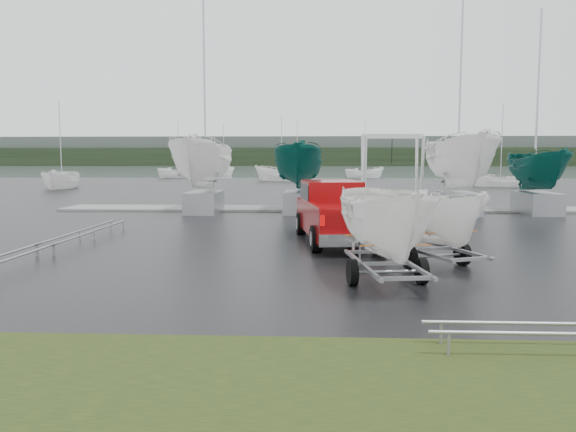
% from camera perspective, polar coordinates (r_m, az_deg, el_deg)
% --- Properties ---
extents(ground_plane, '(120.00, 120.00, 0.00)m').
position_cam_1_polar(ground_plane, '(18.03, 6.41, -3.22)').
color(ground_plane, black).
rests_on(ground_plane, ground).
extents(lake, '(300.00, 300.00, 0.00)m').
position_cam_1_polar(lake, '(117.80, 3.33, 4.59)').
color(lake, slate).
rests_on(lake, ground).
extents(grass_verge, '(40.00, 40.00, 0.00)m').
position_cam_1_polar(grass_verge, '(7.44, 12.01, -16.87)').
color(grass_verge, black).
rests_on(grass_verge, ground).
extents(dock, '(30.00, 3.00, 0.12)m').
position_cam_1_polar(dock, '(30.91, 4.89, 0.73)').
color(dock, gray).
rests_on(dock, ground).
extents(treeline, '(300.00, 8.00, 6.00)m').
position_cam_1_polar(treeline, '(187.77, 3.13, 6.03)').
color(treeline, black).
rests_on(treeline, ground).
extents(far_hill, '(300.00, 6.00, 10.00)m').
position_cam_1_polar(far_hill, '(195.78, 3.12, 6.61)').
color(far_hill, '#4C5651').
rests_on(far_hill, ground).
extents(pickup_truck, '(2.93, 6.36, 2.04)m').
position_cam_1_polar(pickup_truck, '(19.37, 4.77, 0.60)').
color(pickup_truck, maroon).
rests_on(pickup_truck, ground).
extents(trailer_hitched, '(1.96, 3.73, 5.09)m').
position_cam_1_polar(trailer_hitched, '(12.87, 10.01, 5.37)').
color(trailer_hitched, '#95989E').
rests_on(trailer_hitched, ground).
extents(trailer_parked, '(2.37, 3.79, 4.63)m').
position_cam_1_polar(trailer_parked, '(15.22, 14.66, 4.46)').
color(trailer_parked, '#95989E').
rests_on(trailer_parked, ground).
extents(boat_hoist, '(3.30, 2.18, 4.12)m').
position_cam_1_polar(boat_hoist, '(31.04, 10.49, 5.52)').
color(boat_hoist, silver).
rests_on(boat_hoist, ground).
extents(keelboat_0, '(2.76, 3.20, 10.94)m').
position_cam_1_polar(keelboat_0, '(29.37, -8.62, 8.89)').
color(keelboat_0, '#95989E').
rests_on(keelboat_0, ground).
extents(keelboat_1, '(2.48, 3.20, 7.69)m').
position_cam_1_polar(keelboat_1, '(28.99, 1.19, 8.10)').
color(keelboat_1, '#95989E').
rests_on(keelboat_1, ground).
extents(keelboat_2, '(2.92, 3.20, 11.11)m').
position_cam_1_polar(keelboat_2, '(29.73, 17.23, 9.15)').
color(keelboat_2, '#95989E').
rests_on(keelboat_2, ground).
extents(keelboat_3, '(2.14, 3.20, 10.30)m').
position_cam_1_polar(keelboat_3, '(31.19, 24.16, 6.38)').
color(keelboat_3, '#95989E').
rests_on(keelboat_3, ground).
extents(mast_rack_0, '(0.56, 6.50, 0.06)m').
position_cam_1_polar(mast_rack_0, '(20.49, -19.78, -1.44)').
color(mast_rack_0, '#95989E').
rests_on(mast_rack_0, ground).
extents(moored_boat_0, '(3.08, 3.14, 11.54)m').
position_cam_1_polar(moored_boat_0, '(56.23, -21.94, 2.64)').
color(moored_boat_0, white).
rests_on(moored_boat_0, ground).
extents(moored_boat_1, '(3.98, 3.95, 11.86)m').
position_cam_1_polar(moored_boat_1, '(68.33, -0.67, 3.59)').
color(moored_boat_1, white).
rests_on(moored_boat_1, ground).
extents(moored_boat_2, '(2.95, 2.92, 10.94)m').
position_cam_1_polar(moored_boat_2, '(58.38, 20.74, 2.79)').
color(moored_boat_2, white).
rests_on(moored_boat_2, ground).
extents(moored_boat_3, '(3.15, 3.19, 11.21)m').
position_cam_1_polar(moored_boat_3, '(68.81, 23.78, 3.10)').
color(moored_boat_3, white).
rests_on(moored_boat_3, ground).
extents(moored_boat_4, '(3.62, 3.61, 11.35)m').
position_cam_1_polar(moored_boat_4, '(80.05, -11.01, 3.83)').
color(moored_boat_4, white).
rests_on(moored_boat_4, ground).
extents(moored_boat_5, '(3.71, 3.75, 11.77)m').
position_cam_1_polar(moored_boat_5, '(80.31, 0.94, 3.95)').
color(moored_boat_5, white).
rests_on(moored_boat_5, ground).
extents(moored_boat_6, '(2.66, 2.70, 10.97)m').
position_cam_1_polar(moored_boat_6, '(87.74, -6.52, 4.09)').
color(moored_boat_6, white).
rests_on(moored_boat_6, ground).
extents(moored_boat_7, '(3.15, 3.13, 11.08)m').
position_cam_1_polar(moored_boat_7, '(79.02, 7.76, 3.86)').
color(moored_boat_7, white).
rests_on(moored_boat_7, ground).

